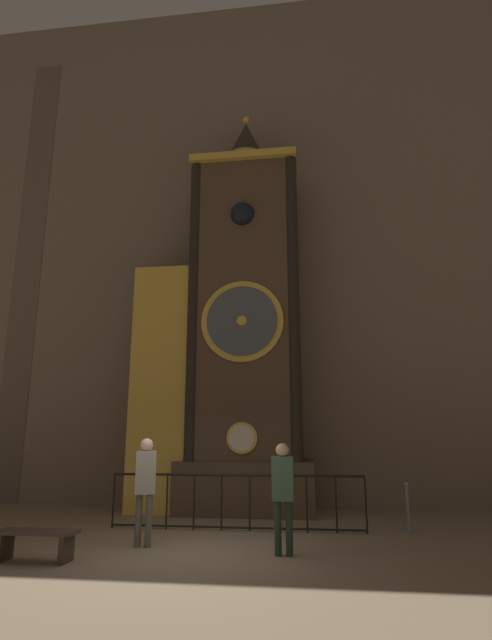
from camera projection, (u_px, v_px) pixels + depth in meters
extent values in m
plane|color=#847056|center=(183.00, 556.00, 7.74)|extent=(28.00, 28.00, 0.00)
cube|color=#7A6656|center=(238.00, 229.00, 15.02)|extent=(24.00, 0.30, 15.81)
cube|color=brown|center=(29.00, 263.00, 15.58)|extent=(0.90, 0.12, 14.23)
cube|color=brown|center=(246.00, 487.00, 12.15)|extent=(3.34, 1.61, 1.23)
cube|color=brown|center=(246.00, 304.00, 13.22)|extent=(2.67, 1.40, 8.03)
cube|color=gold|center=(246.00, 169.00, 14.02)|extent=(2.88, 1.54, 0.20)
cylinder|color=gold|center=(242.00, 438.00, 11.72)|extent=(0.73, 0.05, 0.73)
cylinder|color=silver|center=(242.00, 438.00, 11.69)|extent=(0.60, 0.03, 0.60)
cylinder|color=gold|center=(242.00, 321.00, 12.37)|extent=(2.06, 0.07, 2.06)
cylinder|color=#4C515B|center=(242.00, 321.00, 12.32)|extent=(1.77, 0.04, 1.77)
cylinder|color=gold|center=(242.00, 320.00, 12.30)|extent=(0.25, 0.03, 0.25)
cube|color=#30241B|center=(245.00, 222.00, 13.53)|extent=(0.81, 0.42, 0.81)
sphere|color=black|center=(243.00, 215.00, 13.11)|extent=(0.65, 0.65, 0.65)
cylinder|color=black|center=(194.00, 299.00, 12.80)|extent=(0.31, 0.31, 8.03)
cylinder|color=black|center=(293.00, 296.00, 12.47)|extent=(0.31, 0.31, 8.03)
cylinder|color=gold|center=(246.00, 163.00, 14.18)|extent=(1.07, 1.07, 0.30)
cone|color=black|center=(246.00, 140.00, 14.34)|extent=(1.02, 1.02, 1.11)
sphere|color=gold|center=(246.00, 120.00, 14.50)|extent=(0.20, 0.20, 0.20)
cube|color=#4C3828|center=(166.00, 386.00, 13.04)|extent=(1.47, 1.19, 6.19)
cube|color=gold|center=(159.00, 384.00, 12.46)|extent=(1.54, 0.06, 6.19)
cylinder|color=black|center=(114.00, 500.00, 10.25)|extent=(0.04, 0.04, 1.07)
cylinder|color=black|center=(140.00, 500.00, 10.18)|extent=(0.04, 0.04, 1.07)
cylinder|color=black|center=(167.00, 501.00, 10.11)|extent=(0.04, 0.04, 1.07)
cylinder|color=black|center=(194.00, 501.00, 10.04)|extent=(0.04, 0.04, 1.07)
cylinder|color=black|center=(222.00, 502.00, 9.96)|extent=(0.04, 0.04, 1.07)
cylinder|color=black|center=(250.00, 502.00, 9.89)|extent=(0.04, 0.04, 1.07)
cylinder|color=black|center=(278.00, 503.00, 9.82)|extent=(0.04, 0.04, 1.07)
cylinder|color=black|center=(307.00, 503.00, 9.74)|extent=(0.04, 0.04, 1.07)
cylinder|color=black|center=(336.00, 504.00, 9.67)|extent=(0.04, 0.04, 1.07)
cylinder|color=black|center=(366.00, 504.00, 9.60)|extent=(0.04, 0.04, 1.07)
cylinder|color=black|center=(236.00, 475.00, 10.05)|extent=(5.08, 0.05, 0.05)
cylinder|color=black|center=(235.00, 528.00, 9.82)|extent=(5.08, 0.04, 0.04)
cylinder|color=#58554F|center=(138.00, 520.00, 8.43)|extent=(0.11, 0.11, 0.85)
cylinder|color=#58554F|center=(149.00, 520.00, 8.41)|extent=(0.11, 0.11, 0.85)
cube|color=gray|center=(146.00, 472.00, 8.60)|extent=(0.39, 0.32, 0.72)
sphere|color=beige|center=(147.00, 445.00, 8.71)|extent=(0.22, 0.22, 0.22)
cylinder|color=#213427|center=(278.00, 528.00, 7.81)|extent=(0.11, 0.11, 0.81)
cylinder|color=#213427|center=(289.00, 528.00, 7.78)|extent=(0.11, 0.11, 0.81)
cube|color=#385642|center=(283.00, 478.00, 7.97)|extent=(0.34, 0.23, 0.68)
sphere|color=tan|center=(282.00, 450.00, 8.07)|extent=(0.22, 0.22, 0.22)
cylinder|color=gray|center=(410.00, 531.00, 9.65)|extent=(0.28, 0.28, 0.04)
cylinder|color=gray|center=(408.00, 509.00, 9.74)|extent=(0.06, 0.06, 0.85)
sphere|color=gray|center=(406.00, 484.00, 9.85)|extent=(0.09, 0.09, 0.09)
cube|color=#423328|center=(37.00, 532.00, 7.43)|extent=(1.22, 0.40, 0.05)
cube|color=#423328|center=(5.00, 547.00, 7.45)|extent=(0.08, 0.36, 0.39)
cube|color=#423328|center=(66.00, 549.00, 7.32)|extent=(0.08, 0.36, 0.39)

